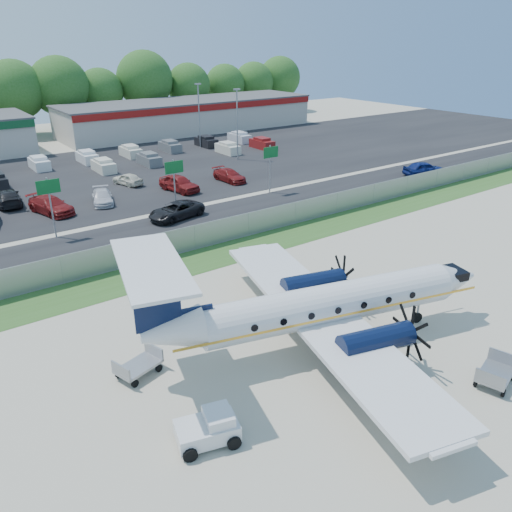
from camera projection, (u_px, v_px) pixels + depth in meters
ground at (318, 328)px, 28.16m from camera, size 170.00×170.00×0.00m
grass_verge at (209, 258)px, 37.08m from camera, size 170.00×4.00×0.02m
access_road at (167, 231)px, 42.28m from camera, size 170.00×8.00×0.02m
parking_lot at (85, 179)px, 57.89m from camera, size 170.00×32.00×0.02m
perimeter_fence at (195, 237)px, 38.17m from camera, size 120.00×0.06×1.99m
building_east at (190, 115)px, 87.09m from camera, size 44.40×12.40×5.24m
sign_left at (49, 195)px, 39.46m from camera, size 1.80×0.26×5.00m
sign_mid at (174, 175)px, 45.34m from camera, size 1.80×0.26×5.00m
sign_right at (270, 159)px, 51.23m from camera, size 1.80×0.26×5.00m
light_pole_ne at (237, 120)px, 65.01m from camera, size 0.90×0.35×9.09m
light_pole_se at (199, 111)px, 72.44m from camera, size 0.90×0.35×9.09m
tree_line at (18, 136)px, 83.17m from camera, size 112.00×6.00×14.00m
aircraft at (323, 305)px, 25.72m from camera, size 20.18×19.73×6.16m
pushback_tug at (210, 428)px, 20.05m from camera, size 2.78×2.32×1.34m
baggage_cart_near at (138, 365)px, 24.06m from camera, size 2.43×1.86×1.13m
baggage_cart_far at (495, 373)px, 23.47m from camera, size 2.50×1.88×1.17m
cone_port_wing at (368, 378)px, 23.58m from camera, size 0.38×0.38×0.54m
cone_starboard_wing at (163, 260)px, 36.15m from camera, size 0.41×0.41×0.58m
road_car_mid at (177, 218)px, 45.24m from camera, size 5.69×3.52×1.47m
road_car_east at (423, 176)px, 59.17m from camera, size 5.36×3.58×1.69m
parked_car_b at (52, 213)px, 46.55m from camera, size 3.60×5.75×1.55m
parked_car_c at (103, 203)px, 49.31m from camera, size 3.02×4.85×1.31m
parked_car_d at (180, 191)px, 53.27m from camera, size 3.05×5.34×1.71m
parked_car_e at (229, 181)px, 56.90m from camera, size 2.19×4.78×1.36m
parked_car_f at (10, 205)px, 48.83m from camera, size 2.65×5.51×1.55m
parked_car_g at (128, 185)px, 55.53m from camera, size 2.66×4.18×1.33m
far_parking_rows at (72, 170)px, 61.61m from camera, size 56.00×10.00×1.60m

